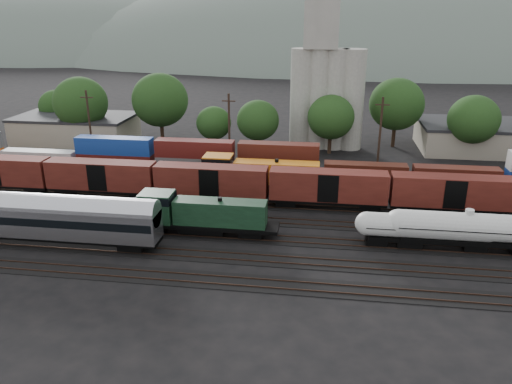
# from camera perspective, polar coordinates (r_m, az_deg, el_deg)

# --- Properties ---
(ground) EXTENTS (600.00, 600.00, 0.00)m
(ground) POSITION_cam_1_polar(r_m,az_deg,el_deg) (61.48, 4.16, -3.48)
(ground) COLOR black
(tracks) EXTENTS (180.00, 33.20, 0.20)m
(tracks) POSITION_cam_1_polar(r_m,az_deg,el_deg) (61.47, 4.16, -3.44)
(tracks) COLOR black
(tracks) RESTS_ON ground
(green_locomotive) EXTENTS (17.59, 3.10, 4.66)m
(green_locomotive) POSITION_cam_1_polar(r_m,az_deg,el_deg) (57.58, -7.11, -2.42)
(green_locomotive) COLOR black
(green_locomotive) RESTS_ON ground
(tank_car_a) EXTENTS (15.23, 2.73, 3.99)m
(tank_car_a) POSITION_cam_1_polar(r_m,az_deg,el_deg) (56.99, 18.89, -3.94)
(tank_car_a) COLOR silver
(tank_car_a) RESTS_ON ground
(tank_car_b) EXTENTS (17.24, 3.09, 4.52)m
(tank_car_b) POSITION_cam_1_polar(r_m,az_deg,el_deg) (57.86, 22.98, -3.82)
(tank_car_b) COLOR silver
(tank_car_b) RESTS_ON ground
(passenger_coach) EXTENTS (25.25, 3.11, 5.73)m
(passenger_coach) POSITION_cam_1_polar(r_m,az_deg,el_deg) (58.82, -22.88, -2.55)
(passenger_coach) COLOR silver
(passenger_coach) RESTS_ON ground
(orange_locomotive) EXTENTS (19.80, 3.30, 4.95)m
(orange_locomotive) POSITION_cam_1_polar(r_m,az_deg,el_deg) (70.41, -0.37, 2.15)
(orange_locomotive) COLOR black
(orange_locomotive) RESTS_ON ground
(boxcar_string) EXTENTS (169.00, 2.90, 4.20)m
(boxcar_string) POSITION_cam_1_polar(r_m,az_deg,el_deg) (64.90, 8.23, 0.63)
(boxcar_string) COLOR black
(boxcar_string) RESTS_ON ground
(container_wall) EXTENTS (160.00, 2.60, 5.80)m
(container_wall) POSITION_cam_1_polar(r_m,az_deg,el_deg) (74.80, 2.98, 3.06)
(container_wall) COLOR black
(container_wall) RESTS_ON ground
(grain_silo) EXTENTS (13.40, 5.00, 29.00)m
(grain_silo) POSITION_cam_1_polar(r_m,az_deg,el_deg) (93.17, 8.02, 11.79)
(grain_silo) COLOR #A5A297
(grain_silo) RESTS_ON ground
(industrial_sheds) EXTENTS (119.38, 17.26, 5.10)m
(industrial_sheds) POSITION_cam_1_polar(r_m,az_deg,el_deg) (94.14, 9.81, 6.38)
(industrial_sheds) COLOR #9E937F
(industrial_sheds) RESTS_ON ground
(tree_band) EXTENTS (163.38, 16.93, 13.46)m
(tree_band) POSITION_cam_1_polar(r_m,az_deg,el_deg) (92.33, 5.98, 9.24)
(tree_band) COLOR black
(tree_band) RESTS_ON ground
(utility_poles) EXTENTS (122.20, 0.36, 12.00)m
(utility_poles) POSITION_cam_1_polar(r_m,az_deg,el_deg) (80.42, 5.41, 6.89)
(utility_poles) COLOR black
(utility_poles) RESTS_ON ground
(distant_hills) EXTENTS (860.00, 286.00, 130.00)m
(distant_hills) POSITION_cam_1_polar(r_m,az_deg,el_deg) (320.07, 11.86, 11.75)
(distant_hills) COLOR #59665B
(distant_hills) RESTS_ON ground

